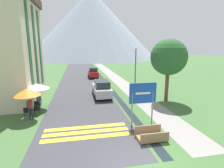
# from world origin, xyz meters

# --- Properties ---
(ground_plane) EXTENTS (160.00, 160.00, 0.00)m
(ground_plane) POSITION_xyz_m (0.00, 20.00, 0.00)
(ground_plane) COLOR #3D6033
(road) EXTENTS (6.40, 60.00, 0.01)m
(road) POSITION_xyz_m (-2.50, 30.00, 0.00)
(road) COLOR #38383D
(road) RESTS_ON ground_plane
(footpath) EXTENTS (2.20, 60.00, 0.01)m
(footpath) POSITION_xyz_m (3.60, 30.00, 0.00)
(footpath) COLOR gray
(footpath) RESTS_ON ground_plane
(drainage_channel) EXTENTS (0.60, 60.00, 0.00)m
(drainage_channel) POSITION_xyz_m (1.20, 30.00, 0.00)
(drainage_channel) COLOR black
(drainage_channel) RESTS_ON ground_plane
(crosswalk_marking) EXTENTS (5.44, 1.84, 0.01)m
(crosswalk_marking) POSITION_xyz_m (-2.50, 3.73, 0.01)
(crosswalk_marking) COLOR yellow
(crosswalk_marking) RESTS_ON ground_plane
(mountain_distant) EXTENTS (59.80, 59.80, 30.89)m
(mountain_distant) POSITION_xyz_m (4.45, 79.44, 15.44)
(mountain_distant) COLOR gray
(mountain_distant) RESTS_ON ground_plane
(hotel_building) EXTENTS (5.41, 8.55, 10.49)m
(hotel_building) POSITION_xyz_m (-9.39, 12.00, 5.68)
(hotel_building) COLOR beige
(hotel_building) RESTS_ON ground_plane
(road_sign) EXTENTS (1.92, 0.11, 2.99)m
(road_sign) POSITION_xyz_m (1.39, 4.12, 2.00)
(road_sign) COLOR gray
(road_sign) RESTS_ON ground_plane
(footbridge) EXTENTS (1.70, 1.10, 0.65)m
(footbridge) POSITION_xyz_m (1.20, 2.10, 0.23)
(footbridge) COLOR #846647
(footbridge) RESTS_ON ground_plane
(parked_car_near) EXTENTS (1.81, 4.20, 1.82)m
(parked_car_near) POSITION_xyz_m (-0.40, 11.65, 0.91)
(parked_car_near) COLOR #B2B2B7
(parked_car_near) RESTS_ON ground_plane
(parked_car_far) EXTENTS (1.71, 4.11, 1.82)m
(parked_car_far) POSITION_xyz_m (-0.22, 24.23, 0.91)
(parked_car_far) COLOR #A31919
(parked_car_far) RESTS_ON ground_plane
(cafe_chair_near_right) EXTENTS (0.40, 0.40, 0.85)m
(cafe_chair_near_right) POSITION_xyz_m (-6.23, 7.35, 0.51)
(cafe_chair_near_right) COLOR black
(cafe_chair_near_right) RESTS_ON ground_plane
(cafe_chair_near_left) EXTENTS (0.40, 0.40, 0.85)m
(cafe_chair_near_left) POSITION_xyz_m (-6.88, 6.98, 0.51)
(cafe_chair_near_left) COLOR black
(cafe_chair_near_left) RESTS_ON ground_plane
(cafe_chair_far_right) EXTENTS (0.40, 0.40, 0.85)m
(cafe_chair_far_right) POSITION_xyz_m (-6.61, 10.15, 0.51)
(cafe_chair_far_right) COLOR black
(cafe_chair_far_right) RESTS_ON ground_plane
(cafe_chair_middle) EXTENTS (0.40, 0.40, 0.85)m
(cafe_chair_middle) POSITION_xyz_m (-6.47, 8.55, 0.51)
(cafe_chair_middle) COLOR black
(cafe_chair_middle) RESTS_ON ground_plane
(cafe_umbrella_front_orange) EXTENTS (1.90, 1.90, 2.39)m
(cafe_umbrella_front_orange) POSITION_xyz_m (-6.64, 6.67, 2.12)
(cafe_umbrella_front_orange) COLOR #B7B2A8
(cafe_umbrella_front_orange) RESTS_ON ground_plane
(cafe_umbrella_middle_white) EXTENTS (2.11, 2.11, 2.28)m
(cafe_umbrella_middle_white) POSITION_xyz_m (-6.43, 8.93, 2.05)
(cafe_umbrella_middle_white) COLOR #B7B2A8
(cafe_umbrella_middle_white) RESTS_ON ground_plane
(person_standing_terrace) EXTENTS (0.32, 0.32, 1.69)m
(person_standing_terrace) POSITION_xyz_m (-6.48, 6.59, 0.98)
(person_standing_terrace) COLOR #282833
(person_standing_terrace) RESTS_ON ground_plane
(person_seated_far) EXTENTS (0.32, 0.32, 1.24)m
(person_seated_far) POSITION_xyz_m (-7.03, 8.09, 0.69)
(person_seated_far) COLOR #282833
(person_seated_far) RESTS_ON ground_plane
(person_seated_near) EXTENTS (0.32, 0.32, 1.19)m
(person_seated_near) POSITION_xyz_m (-6.48, 9.33, 0.66)
(person_seated_near) COLOR #282833
(person_seated_near) RESTS_ON ground_plane
(streetlamp) EXTENTS (0.28, 0.28, 5.36)m
(streetlamp) POSITION_xyz_m (3.39, 11.67, 3.17)
(streetlamp) COLOR #515156
(streetlamp) RESTS_ON ground_plane
(tree_by_path) EXTENTS (3.51, 3.51, 6.17)m
(tree_by_path) POSITION_xyz_m (5.78, 8.90, 4.38)
(tree_by_path) COLOR brown
(tree_by_path) RESTS_ON ground_plane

